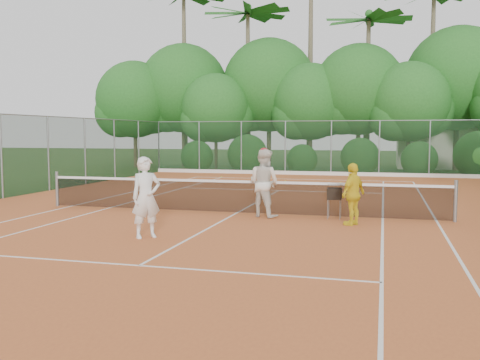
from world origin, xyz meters
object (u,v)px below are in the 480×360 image
player_yellow (353,194)px  ball_hopper (334,194)px  player_white (146,197)px  player_center_grp (264,183)px

player_yellow → ball_hopper: size_ratio=1.88×
player_white → ball_hopper: 5.36m
player_center_grp → ball_hopper: size_ratio=2.29×
player_white → player_center_grp: player_center_grp is taller
player_yellow → ball_hopper: bearing=-120.4°
player_center_grp → ball_hopper: bearing=5.0°
player_white → player_center_grp: (1.87, 3.61, 0.05)m
player_center_grp → player_yellow: 2.58m
ball_hopper → player_center_grp: bearing=-159.3°
player_yellow → ball_hopper: (-0.54, 0.92, -0.12)m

